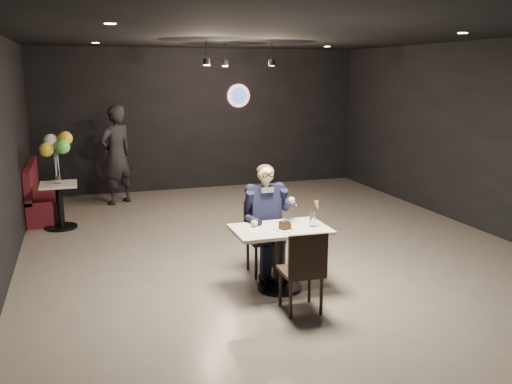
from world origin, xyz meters
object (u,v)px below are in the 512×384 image
object	(u,v)px
main_table	(280,259)
sundae_glass	(313,219)
chair_far	(265,238)
balloon_vase	(58,179)
passerby	(116,155)
side_table	(60,207)
chair_near	(301,270)
booth_bench	(43,189)
seated_man	(265,218)

from	to	relation	value
main_table	sundae_glass	distance (m)	0.60
chair_far	sundae_glass	xyz separation A→B (m)	(0.38, -0.60, 0.37)
sundae_glass	balloon_vase	world-z (taller)	sundae_glass
passerby	chair_far	bearing A→B (deg)	75.24
main_table	side_table	size ratio (longest dim) A/B	1.54
chair_near	booth_bench	world-z (taller)	booth_bench
main_table	chair_far	world-z (taller)	chair_far
chair_near	sundae_glass	world-z (taller)	same
chair_near	booth_bench	distance (m)	5.84
chair_far	seated_man	bearing A→B (deg)	0.00
balloon_vase	side_table	bearing A→B (deg)	0.00
sundae_glass	side_table	world-z (taller)	sundae_glass
main_table	booth_bench	distance (m)	5.30
main_table	seated_man	distance (m)	0.65
passerby	chair_near	bearing A→B (deg)	71.59
passerby	side_table	bearing A→B (deg)	22.04
seated_man	side_table	size ratio (longest dim) A/B	2.01
side_table	main_table	bearing A→B (deg)	-54.46
chair_far	booth_bench	bearing A→B (deg)	125.34
sundae_glass	side_table	distance (m)	4.60
chair_near	seated_man	size ratio (longest dim) A/B	0.64
main_table	chair_far	size ratio (longest dim) A/B	1.20
booth_bench	passerby	size ratio (longest dim) A/B	0.99
chair_far	seated_man	xyz separation A→B (m)	(0.00, 0.00, 0.26)
balloon_vase	main_table	bearing A→B (deg)	-54.46
chair_near	passerby	distance (m)	5.81
balloon_vase	passerby	world-z (taller)	passerby
chair_far	chair_near	size ratio (longest dim) A/B	1.00
seated_man	balloon_vase	distance (m)	3.87
sundae_glass	balloon_vase	bearing A→B (deg)	129.05
seated_man	side_table	xyz separation A→B (m)	(-2.50, 2.95, -0.36)
chair_far	passerby	distance (m)	4.69
balloon_vase	passerby	xyz separation A→B (m)	(1.03, 1.48, 0.13)
main_table	sundae_glass	world-z (taller)	sundae_glass
seated_man	passerby	distance (m)	4.67
balloon_vase	sundae_glass	bearing A→B (deg)	-50.95
sundae_glass	passerby	bearing A→B (deg)	110.22
seated_man	booth_bench	world-z (taller)	seated_man
balloon_vase	chair_far	bearing A→B (deg)	-49.72
seated_man	booth_bench	xyz separation A→B (m)	(-2.80, 3.95, -0.25)
booth_bench	chair_near	bearing A→B (deg)	-61.31
side_table	balloon_vase	size ratio (longest dim) A/B	5.11
chair_near	main_table	bearing A→B (deg)	92.45
sundae_glass	main_table	bearing A→B (deg)	172.25
chair_far	booth_bench	xyz separation A→B (m)	(-2.80, 3.95, 0.01)
balloon_vase	passerby	size ratio (longest dim) A/B	0.07
main_table	sundae_glass	size ratio (longest dim) A/B	6.50
main_table	chair_near	size ratio (longest dim) A/B	1.20
chair_near	side_table	xyz separation A→B (m)	(-2.50, 4.12, -0.10)
sundae_glass	booth_bench	xyz separation A→B (m)	(-3.18, 4.55, -0.36)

